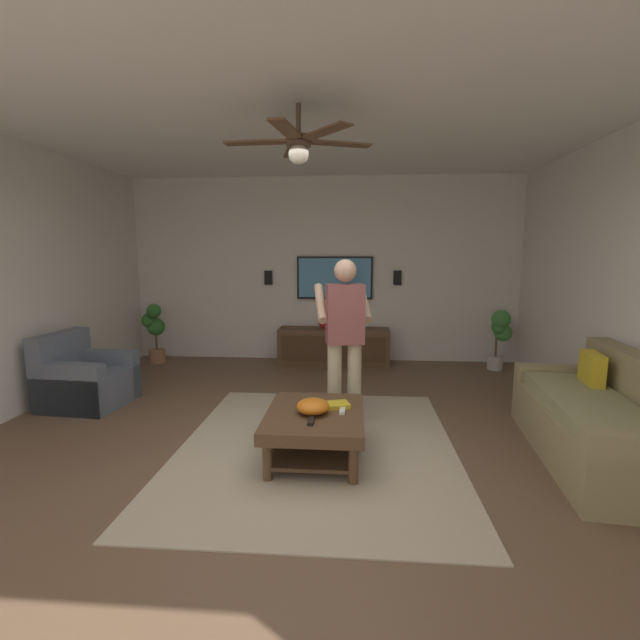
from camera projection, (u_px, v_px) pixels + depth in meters
ground_plane at (292, 463)px, 3.63m from camera, size 8.72×8.72×0.00m
wall_back_tv at (324, 270)px, 7.05m from camera, size 0.10×6.25×2.87m
ceiling_slab at (288, 81)px, 3.19m from camera, size 7.47×6.25×0.10m
area_rug at (317, 446)px, 3.92m from camera, size 2.88×2.39×0.01m
couch at (601, 423)px, 3.63m from camera, size 1.98×1.05×0.87m
armchair at (85, 381)px, 4.99m from camera, size 0.86×0.87×0.82m
coffee_table at (315, 424)px, 3.68m from camera, size 1.00×0.80×0.40m
media_console at (334, 346)px, 6.87m from camera, size 0.45×1.70×0.55m
tv at (335, 278)px, 6.96m from camera, size 0.05×1.18×0.67m
person_standing at (345, 332)px, 4.37m from camera, size 0.60×0.61×1.64m
potted_plant_tall at (154, 329)px, 6.88m from camera, size 0.37×0.34×0.94m
potted_plant_short at (500, 333)px, 6.46m from camera, size 0.34×0.33×0.89m
bowl at (313, 406)px, 3.62m from camera, size 0.27×0.27×0.12m
remote_white at (342, 411)px, 3.66m from camera, size 0.15×0.05×0.02m
remote_black at (311, 421)px, 3.43m from camera, size 0.15×0.05×0.02m
book at (336, 405)px, 3.77m from camera, size 0.22×0.26×0.04m
vase_round at (325, 321)px, 6.84m from camera, size 0.22×0.22×0.22m
wall_speaker_left at (397, 278)px, 6.89m from camera, size 0.06×0.12×0.22m
wall_speaker_right at (268, 278)px, 7.05m from camera, size 0.06×0.12×0.22m
ceiling_fan at (299, 144)px, 3.49m from camera, size 1.20×1.19×0.46m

